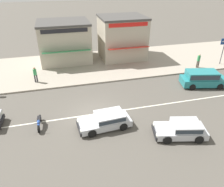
# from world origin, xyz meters

# --- Properties ---
(ground_plane) EXTENTS (160.00, 160.00, 0.00)m
(ground_plane) POSITION_xyz_m (0.00, 0.00, 0.00)
(ground_plane) COLOR #544F47
(lane_centre_stripe) EXTENTS (50.40, 0.14, 0.01)m
(lane_centre_stripe) POSITION_xyz_m (0.00, 0.00, 0.00)
(lane_centre_stripe) COLOR silver
(lane_centre_stripe) RESTS_ON ground
(kerb_strip) EXTENTS (68.00, 10.00, 0.15)m
(kerb_strip) POSITION_xyz_m (0.00, 10.33, 0.07)
(kerb_strip) COLOR #9E9384
(kerb_strip) RESTS_ON ground
(minivan_teal_0) EXTENTS (4.78, 2.74, 1.56)m
(minivan_teal_0) POSITION_xyz_m (11.50, 2.31, 0.84)
(minivan_teal_0) COLOR teal
(minivan_teal_0) RESTS_ON ground
(hatchback_silver_1) EXTENTS (3.98, 2.02, 1.10)m
(hatchback_silver_1) POSITION_xyz_m (0.66, -1.76, 0.59)
(hatchback_silver_1) COLOR #B7BABF
(hatchback_silver_1) RESTS_ON ground
(hatchback_silver_2) EXTENTS (3.85, 2.42, 1.10)m
(hatchback_silver_2) POSITION_xyz_m (5.51, -4.09, 0.59)
(hatchback_silver_2) COLOR #B7BABF
(hatchback_silver_2) RESTS_ON ground
(motorcycle_0) EXTENTS (0.56, 1.91, 0.80)m
(motorcycle_0) POSITION_xyz_m (-4.17, -0.57, 0.42)
(motorcycle_0) COLOR black
(motorcycle_0) RESTS_ON ground
(pedestrian_near_clock) EXTENTS (0.34, 0.34, 1.66)m
(pedestrian_near_clock) POSITION_xyz_m (13.63, 6.33, 1.12)
(pedestrian_near_clock) COLOR #4C4238
(pedestrian_near_clock) RESTS_ON kerb_strip
(pedestrian_mid_kerb) EXTENTS (0.34, 0.34, 1.63)m
(pedestrian_mid_kerb) POSITION_xyz_m (-4.69, 7.03, 1.10)
(pedestrian_mid_kerb) COLOR #333338
(pedestrian_mid_kerb) RESTS_ON kerb_strip
(shopfront_corner_warung) EXTENTS (5.57, 5.80, 5.20)m
(shopfront_corner_warung) POSITION_xyz_m (6.00, 12.16, 2.76)
(shopfront_corner_warung) COLOR #B2A893
(shopfront_corner_warung) RESTS_ON kerb_strip
(shopfront_mid_block) EXTENTS (6.12, 6.02, 4.83)m
(shopfront_mid_block) POSITION_xyz_m (-1.20, 12.80, 2.57)
(shopfront_mid_block) COLOR #B2A893
(shopfront_mid_block) RESTS_ON kerb_strip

